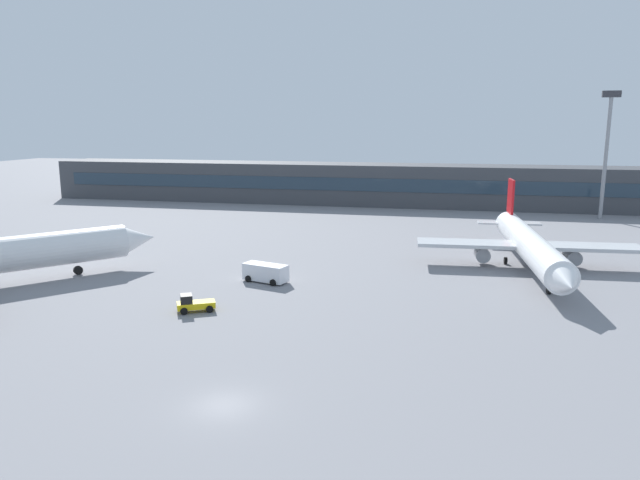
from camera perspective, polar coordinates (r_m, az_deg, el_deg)
The scene contains 6 objects.
ground_plane at distance 76.12m, azimuth 1.90°, elevation -2.30°, with size 400.00×400.00×0.00m, color gray.
terminal_building at distance 132.24m, azimuth 6.62°, elevation 5.40°, with size 157.94×12.13×9.00m.
airplane_mid at distance 77.26m, azimuth 19.72°, elevation -0.49°, with size 27.68×39.64×9.79m.
baggage_tug_yellow at distance 58.03m, azimuth -12.23°, elevation -6.08°, with size 3.88×3.07×1.75m.
service_van_white at distance 67.37m, azimuth -5.34°, elevation -3.16°, with size 5.55×3.41×2.08m.
floodlight_tower_west at distance 122.69m, azimuth 26.17°, elevation 8.28°, with size 3.20×0.80×23.81m.
Camera 1 is at (13.62, -32.73, 17.83)m, focal length 32.84 mm.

